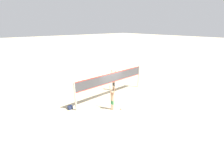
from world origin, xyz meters
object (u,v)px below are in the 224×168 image
at_px(volleyball_net, 112,80).
at_px(gear_bag, 70,107).
at_px(player_blocker, 114,80).
at_px(volleyball, 122,108).
at_px(player_spiker, 112,98).

xyz_separation_m(volleyball_net, gear_bag, (-4.27, 0.48, -1.58)).
distance_m(player_blocker, gear_bag, 5.59).
bearing_deg(player_blocker, volleyball, -31.35).
height_order(volleyball, gear_bag, gear_bag).
xyz_separation_m(player_spiker, player_blocker, (2.76, 2.99, 0.08)).
height_order(volleyball_net, player_blocker, volleyball_net).
bearing_deg(volleyball, volleyball_net, 68.16).
bearing_deg(volleyball, player_spiker, 137.62).
height_order(player_spiker, volleyball, player_spiker).
bearing_deg(player_blocker, gear_bag, -83.22).
distance_m(player_spiker, player_blocker, 4.07).
bearing_deg(player_spiker, gear_bag, 49.06).
height_order(player_blocker, volleyball, player_blocker).
distance_m(volleyball_net, volleyball, 3.06).
bearing_deg(player_spiker, volleyball, -132.38).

